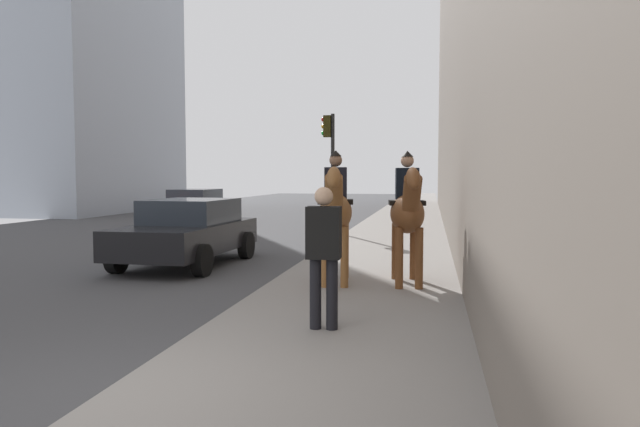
{
  "coord_description": "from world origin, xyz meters",
  "views": [
    {
      "loc": [
        -4.32,
        -2.72,
        1.94
      ],
      "look_at": [
        4.0,
        -1.13,
        1.4
      ],
      "focal_mm": 32.44,
      "sensor_mm": 36.0,
      "label": 1
    }
  ],
  "objects_px": {
    "mounted_horse_near": "(335,210)",
    "car_near_lane": "(188,231)",
    "pedestrian_greeting": "(324,248)",
    "car_mid_lane": "(197,206)",
    "mounted_horse_far": "(408,211)",
    "traffic_light_near_curb": "(330,155)"
  },
  "relations": [
    {
      "from": "car_near_lane",
      "to": "traffic_light_near_curb",
      "type": "distance_m",
      "value": 7.35
    },
    {
      "from": "car_near_lane",
      "to": "pedestrian_greeting",
      "type": "bearing_deg",
      "value": 39.27
    },
    {
      "from": "car_mid_lane",
      "to": "traffic_light_near_curb",
      "type": "bearing_deg",
      "value": -117.63
    },
    {
      "from": "mounted_horse_far",
      "to": "car_mid_lane",
      "type": "bearing_deg",
      "value": -151.22
    },
    {
      "from": "mounted_horse_near",
      "to": "car_near_lane",
      "type": "relative_size",
      "value": 0.55
    },
    {
      "from": "car_near_lane",
      "to": "car_mid_lane",
      "type": "xyz_separation_m",
      "value": [
        9.99,
        3.98,
        0.0
      ]
    },
    {
      "from": "mounted_horse_near",
      "to": "mounted_horse_far",
      "type": "xyz_separation_m",
      "value": [
        0.1,
        -1.21,
        -0.01
      ]
    },
    {
      "from": "mounted_horse_near",
      "to": "pedestrian_greeting",
      "type": "distance_m",
      "value": 3.0
    },
    {
      "from": "mounted_horse_near",
      "to": "traffic_light_near_curb",
      "type": "height_order",
      "value": "traffic_light_near_curb"
    },
    {
      "from": "mounted_horse_far",
      "to": "car_near_lane",
      "type": "height_order",
      "value": "mounted_horse_far"
    },
    {
      "from": "pedestrian_greeting",
      "to": "car_mid_lane",
      "type": "xyz_separation_m",
      "value": [
        15.13,
        7.97,
        -0.35
      ]
    },
    {
      "from": "traffic_light_near_curb",
      "to": "car_near_lane",
      "type": "bearing_deg",
      "value": 163.75
    },
    {
      "from": "mounted_horse_far",
      "to": "car_near_lane",
      "type": "xyz_separation_m",
      "value": [
        2.07,
        4.85,
        -0.61
      ]
    },
    {
      "from": "mounted_horse_near",
      "to": "pedestrian_greeting",
      "type": "height_order",
      "value": "mounted_horse_near"
    },
    {
      "from": "pedestrian_greeting",
      "to": "traffic_light_near_curb",
      "type": "relative_size",
      "value": 0.43
    },
    {
      "from": "mounted_horse_far",
      "to": "car_mid_lane",
      "type": "height_order",
      "value": "mounted_horse_far"
    },
    {
      "from": "car_near_lane",
      "to": "car_mid_lane",
      "type": "distance_m",
      "value": 10.76
    },
    {
      "from": "car_near_lane",
      "to": "traffic_light_near_curb",
      "type": "relative_size",
      "value": 1.04
    },
    {
      "from": "pedestrian_greeting",
      "to": "car_near_lane",
      "type": "xyz_separation_m",
      "value": [
        5.13,
        3.98,
        -0.35
      ]
    },
    {
      "from": "mounted_horse_near",
      "to": "pedestrian_greeting",
      "type": "bearing_deg",
      "value": -0.92
    },
    {
      "from": "mounted_horse_near",
      "to": "car_mid_lane",
      "type": "bearing_deg",
      "value": -155.5
    },
    {
      "from": "mounted_horse_far",
      "to": "car_mid_lane",
      "type": "relative_size",
      "value": 0.55
    }
  ]
}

